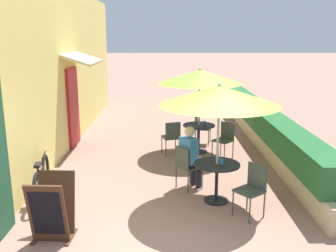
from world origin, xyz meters
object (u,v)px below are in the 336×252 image
Objects in this scene: cafe_chair_mid_right at (172,135)px; bicycle_leaning at (41,179)px; patio_table_near at (217,173)px; menu_board at (52,208)px; patio_umbrella_mid at (200,77)px; cafe_chair_mid_back at (225,137)px; coffee_cup_near at (222,162)px; cafe_chair_near_right at (186,164)px; patio_umbrella_near at (219,95)px; cafe_chair_mid_left at (200,126)px; seated_patron_near_right at (191,154)px; cafe_chair_near_left at (252,186)px; patio_table_mid at (199,132)px; coffee_cup_mid at (204,123)px.

bicycle_leaning is at bearing -151.10° from cafe_chair_mid_right.
menu_board is (-2.57, -1.25, -0.06)m from patio_table_near.
patio_umbrella_mid is (-0.07, 2.94, 1.41)m from patio_table_near.
cafe_chair_mid_back is 4.38m from bicycle_leaning.
menu_board reaches higher than coffee_cup_near.
patio_umbrella_near is at bearing 5.83° from cafe_chair_near_right.
cafe_chair_mid_left is (0.04, 3.69, -0.02)m from patio_table_near.
coffee_cup_near is at bearing -21.54° from patio_umbrella_near.
patio_table_near is at bearing -2.71° from seated_patron_near_right.
cafe_chair_mid_left and cafe_chair_mid_right have the same top height.
patio_umbrella_mid is at bearing 91.29° from patio_table_near.
cafe_chair_near_left reaches higher than bicycle_leaning.
cafe_chair_mid_right is (-0.80, -1.03, 0.00)m from cafe_chair_mid_left.
seated_patron_near_right reaches higher than cafe_chair_near_left.
seated_patron_near_right is 1.53× the size of patio_table_mid.
cafe_chair_near_left and cafe_chair_near_right have the same top height.
cafe_chair_mid_back reaches higher than bicycle_leaning.
cafe_chair_mid_back is (0.53, 2.48, -0.02)m from patio_table_near.
seated_patron_near_right reaches higher than cafe_chair_near_right.
cafe_chair_mid_left is at bearing -24.17° from cafe_chair_mid_back.
cafe_chair_mid_left is (-0.04, 3.72, -0.25)m from coffee_cup_near.
coffee_cup_near is 0.10× the size of cafe_chair_mid_left.
bicycle_leaning is at bearing -138.97° from patio_umbrella_mid.
patio_umbrella_mid is (0.00, 0.00, 1.41)m from patio_table_mid.
patio_table_near is at bearing 13.22° from cafe_chair_mid_left.
patio_umbrella_mid is 23.96× the size of coffee_cup_mid.
seated_patron_near_right is 0.58× the size of patio_umbrella_mid.
patio_umbrella_near is 3.11m from cafe_chair_mid_right.
cafe_chair_near_left is at bearing -20.99° from bicycle_leaning.
bicycle_leaning is (-3.29, -2.77, -0.42)m from coffee_cup_mid.
cafe_chair_mid_left is (0.55, 3.14, 0.00)m from cafe_chair_near_right.
cafe_chair_mid_right reaches higher than bicycle_leaning.
patio_umbrella_mid is at bearing 91.29° from patio_umbrella_near.
patio_umbrella_near reaches higher than cafe_chair_mid_right.
patio_umbrella_near is at bearing -90.18° from cafe_chair_mid_right.
patio_umbrella_near is 1.46m from seated_patron_near_right.
cafe_chair_mid_left reaches higher than patio_table_mid.
patio_table_near is 0.94× the size of cafe_chair_near_left.
patio_umbrella_near is 2.48× the size of cafe_chair_near_right.
cafe_chair_near_left is 1.50m from cafe_chair_near_right.
patio_table_mid is 0.94× the size of cafe_chair_mid_back.
cafe_chair_near_right is at bearing -2.35° from bicycle_leaning.
cafe_chair_mid_back is (0.59, -0.46, -0.02)m from patio_table_mid.
coffee_cup_mid is 4.32m from bicycle_leaning.
seated_patron_near_right is 1.44× the size of cafe_chair_mid_left.
patio_umbrella_near is 1.18m from coffee_cup_near.
menu_board is at bearing -131.04° from cafe_chair_mid_right.
cafe_chair_mid_left is 0.75m from coffee_cup_mid.
cafe_chair_near_right is 0.86m from coffee_cup_near.
bicycle_leaning is at bearing 176.30° from patio_umbrella_near.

